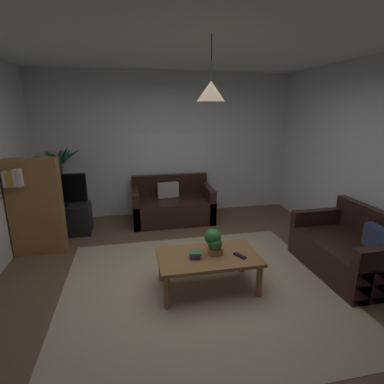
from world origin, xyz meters
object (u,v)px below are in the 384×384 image
object	(u,v)px
book_on_table_1	(195,255)
tv_stand	(63,220)
book_on_table_2	(195,253)
potted_palm_corner	(63,185)
remote_on_table_0	(240,256)
bookshelf_corner	(36,206)
tv	(59,190)
couch_under_window	(172,206)
potted_plant_on_table	(214,242)
couch_right_side	(349,252)
coffee_table	(208,260)
pendant_lamp	(211,91)
book_on_table_0	(195,257)

from	to	relation	value
book_on_table_1	tv_stand	distance (m)	2.78
book_on_table_2	potted_palm_corner	xyz separation A→B (m)	(-1.88, 2.61, 0.23)
remote_on_table_0	bookshelf_corner	world-z (taller)	bookshelf_corner
tv	couch_under_window	bearing A→B (deg)	8.62
remote_on_table_0	tv_stand	distance (m)	3.17
tv	potted_palm_corner	bearing A→B (deg)	95.41
book_on_table_1	tv	world-z (taller)	tv
book_on_table_2	potted_plant_on_table	world-z (taller)	potted_plant_on_table
tv_stand	tv	distance (m)	0.53
book_on_table_1	tv_stand	bearing A→B (deg)	131.09
couch_right_side	tv_stand	xyz separation A→B (m)	(-3.86, 2.05, -0.03)
couch_right_side	tv	xyz separation A→B (m)	(-3.86, 2.02, 0.50)
bookshelf_corner	book_on_table_2	bearing A→B (deg)	-35.33
book_on_table_1	potted_plant_on_table	bearing A→B (deg)	15.16
coffee_table	tv_stand	xyz separation A→B (m)	(-1.99, 2.04, -0.11)
book_on_table_2	tv_stand	xyz separation A→B (m)	(-1.83, 2.08, -0.24)
book_on_table_2	remote_on_table_0	bearing A→B (deg)	-7.18
bookshelf_corner	tv_stand	bearing A→B (deg)	74.25
couch_under_window	couch_right_side	xyz separation A→B (m)	(1.97, -2.31, 0.00)
couch_under_window	coffee_table	size ratio (longest dim) A/B	1.27
couch_under_window	tv_stand	xyz separation A→B (m)	(-1.89, -0.27, -0.03)
couch_right_side	bookshelf_corner	size ratio (longest dim) A/B	0.97
pendant_lamp	book_on_table_2	bearing A→B (deg)	-165.85
couch_under_window	tv	bearing A→B (deg)	-171.38
coffee_table	book_on_table_2	world-z (taller)	book_on_table_2
book_on_table_1	potted_palm_corner	xyz separation A→B (m)	(-1.87, 2.61, 0.25)
pendant_lamp	coffee_table	bearing A→B (deg)	180.00
tv_stand	bookshelf_corner	size ratio (longest dim) A/B	0.64
couch_right_side	pendant_lamp	xyz separation A→B (m)	(-1.87, 0.00, 1.94)
book_on_table_1	bookshelf_corner	distance (m)	2.47
book_on_table_1	tv	distance (m)	2.77
couch_under_window	potted_plant_on_table	bearing A→B (deg)	-85.87
couch_right_side	tv	distance (m)	4.39
coffee_table	potted_plant_on_table	xyz separation A→B (m)	(0.07, 0.02, 0.22)
book_on_table_2	remote_on_table_0	xyz separation A→B (m)	(0.50, -0.06, -0.05)
book_on_table_2	remote_on_table_0	world-z (taller)	book_on_table_2
book_on_table_1	pendant_lamp	xyz separation A→B (m)	(0.17, 0.04, 1.75)
coffee_table	bookshelf_corner	distance (m)	2.60
coffee_table	tv_stand	world-z (taller)	tv_stand
pendant_lamp	tv	bearing A→B (deg)	134.49
book_on_table_0	remote_on_table_0	distance (m)	0.51
couch_right_side	pendant_lamp	bearing A→B (deg)	-90.06
potted_palm_corner	pendant_lamp	xyz separation A→B (m)	(2.04, -2.57, 1.50)
book_on_table_0	book_on_table_2	size ratio (longest dim) A/B	0.82
coffee_table	bookshelf_corner	world-z (taller)	bookshelf_corner
potted_plant_on_table	potted_palm_corner	size ratio (longest dim) A/B	0.20
tv	pendant_lamp	size ratio (longest dim) A/B	1.42
book_on_table_2	remote_on_table_0	size ratio (longest dim) A/B	0.84
coffee_table	book_on_table_1	size ratio (longest dim) A/B	9.73
pendant_lamp	couch_right_side	bearing A→B (deg)	-0.06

